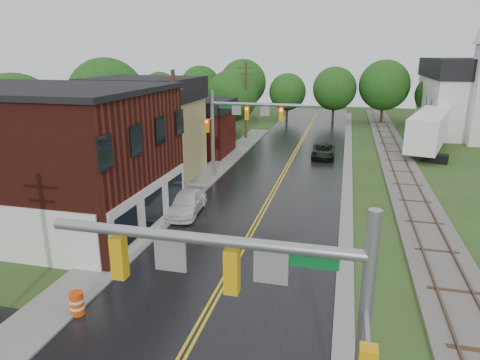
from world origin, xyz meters
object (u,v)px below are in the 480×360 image
at_px(traffic_signal_near, 265,297).
at_px(utility_pole_b, 175,131).
at_px(tree_left_b, 108,99).
at_px(suv_dark, 323,151).
at_px(semi_trailer, 430,129).
at_px(brick_building, 41,157).
at_px(traffic_signal_far, 238,119).
at_px(tree_left_c, 177,104).
at_px(construction_barrel, 77,303).
at_px(church, 472,88).
at_px(utility_pole_c, 246,100).
at_px(tree_left_e, 233,97).
at_px(pickup_white, 186,203).
at_px(tree_left_a, 18,119).

distance_m(traffic_signal_near, utility_pole_b, 22.49).
distance_m(tree_left_b, suv_dark, 21.87).
bearing_deg(semi_trailer, brick_building, -134.10).
relative_size(brick_building, semi_trailer, 1.06).
xyz_separation_m(traffic_signal_far, tree_left_c, (-10.38, 12.90, -0.46)).
bearing_deg(traffic_signal_far, construction_barrel, -94.34).
bearing_deg(church, utility_pole_c, -160.03).
distance_m(tree_left_e, pickup_white, 27.98).
distance_m(tree_left_a, tree_left_e, 26.40).
xyz_separation_m(traffic_signal_near, tree_left_e, (-12.32, 43.90, -0.16)).
height_order(tree_left_a, tree_left_e, tree_left_a).
relative_size(utility_pole_b, tree_left_c, 1.18).
relative_size(traffic_signal_near, construction_barrel, 7.46).
relative_size(traffic_signal_near, utility_pole_b, 0.82).
xyz_separation_m(traffic_signal_far, semi_trailer, (17.02, 14.86, -2.55)).
xyz_separation_m(tree_left_e, construction_barrel, (3.85, -39.10, -4.32)).
xyz_separation_m(church, traffic_signal_near, (-16.53, -51.74, -0.87)).
height_order(brick_building, tree_left_e, brick_building).
bearing_deg(suv_dark, utility_pole_c, 140.50).
bearing_deg(tree_left_c, construction_barrel, -75.03).
xyz_separation_m(tree_left_b, construction_barrel, (12.85, -25.10, -5.23)).
bearing_deg(brick_building, construction_barrel, -47.61).
distance_m(traffic_signal_near, utility_pole_c, 43.24).
distance_m(tree_left_a, tree_left_b, 10.22).
bearing_deg(traffic_signal_near, traffic_signal_far, 105.52).
bearing_deg(traffic_signal_near, semi_trailer, 75.81).
distance_m(suv_dark, pickup_white, 19.42).
relative_size(utility_pole_c, tree_left_c, 1.18).
relative_size(tree_left_b, suv_dark, 2.04).
xyz_separation_m(utility_pole_b, tree_left_e, (-2.05, 23.90, 0.09)).
height_order(traffic_signal_near, traffic_signal_far, same).
bearing_deg(tree_left_e, church, 15.20).
xyz_separation_m(traffic_signal_near, pickup_white, (-8.27, 16.52, -4.28)).
distance_m(utility_pole_b, pickup_white, 5.68).
bearing_deg(tree_left_c, traffic_signal_near, -65.44).
distance_m(utility_pole_c, tree_left_c, 8.16).
relative_size(utility_pole_b, construction_barrel, 9.15).
bearing_deg(pickup_white, semi_trailer, 47.27).
bearing_deg(suv_dark, brick_building, -127.26).
xyz_separation_m(brick_building, utility_pole_b, (5.68, 7.00, 0.57)).
height_order(traffic_signal_far, tree_left_a, tree_left_a).
xyz_separation_m(traffic_signal_far, utility_pole_b, (-3.33, -5.00, -0.25)).
height_order(utility_pole_b, suv_dark, utility_pole_b).
relative_size(brick_building, construction_barrel, 14.54).
distance_m(brick_building, pickup_white, 9.13).
xyz_separation_m(tree_left_c, suv_dark, (16.82, -3.58, -3.85)).
relative_size(tree_left_a, tree_left_c, 1.13).
bearing_deg(brick_building, semi_trailer, 45.90).
relative_size(brick_building, tree_left_a, 1.65).
height_order(traffic_signal_far, suv_dark, traffic_signal_far).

